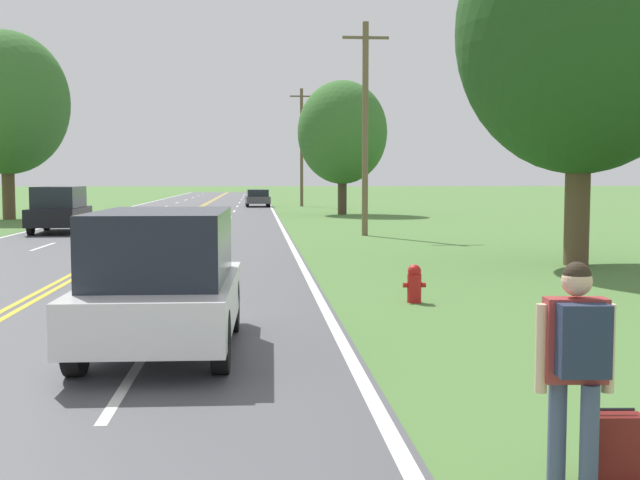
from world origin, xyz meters
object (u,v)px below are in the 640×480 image
object	(u,v)px
tree_mid_treeline	(582,30)
tree_left_verge	(6,103)
suitcase	(614,449)
fire_hydrant	(414,283)
car_white_suv_nearest	(163,278)
car_black_suv_approaching	(60,209)
car_dark_grey_hatchback_mid_near	(258,197)
hitchhiker_person	(577,353)
tree_behind_sign	(342,133)

from	to	relation	value
tree_mid_treeline	tree_left_verge	bearing A→B (deg)	131.57
suitcase	fire_hydrant	world-z (taller)	fire_hydrant
tree_mid_treeline	car_white_suv_nearest	xyz separation A→B (m)	(-9.54, -9.65, -5.05)
suitcase	car_white_suv_nearest	xyz separation A→B (m)	(-3.86, 4.92, 0.71)
fire_hydrant	car_white_suv_nearest	size ratio (longest dim) A/B	0.17
fire_hydrant	tree_left_verge	world-z (taller)	tree_left_verge
tree_left_verge	car_black_suv_approaching	xyz separation A→B (m)	(5.28, -10.89, -5.27)
fire_hydrant	car_dark_grey_hatchback_mid_near	distance (m)	47.83
tree_mid_treeline	car_black_suv_approaching	xyz separation A→B (m)	(-16.39, 13.54, -5.03)
hitchhiker_person	car_dark_grey_hatchback_mid_near	size ratio (longest dim) A/B	0.42
suitcase	tree_mid_treeline	distance (m)	16.67
suitcase	car_black_suv_approaching	bearing A→B (deg)	25.01
tree_mid_treeline	car_dark_grey_hatchback_mid_near	xyz separation A→B (m)	(-8.17, 41.87, -5.30)
car_black_suv_approaching	tree_mid_treeline	bearing A→B (deg)	-131.69
hitchhiker_person	tree_behind_sign	xyz separation A→B (m)	(3.02, 43.41, 3.96)
tree_left_verge	car_black_suv_approaching	bearing A→B (deg)	-64.13
suitcase	tree_behind_sign	size ratio (longest dim) A/B	0.07
tree_behind_sign	car_black_suv_approaching	bearing A→B (deg)	-131.41
hitchhiker_person	fire_hydrant	size ratio (longest dim) A/B	2.41
tree_mid_treeline	hitchhiker_person	bearing A→B (deg)	-112.33
suitcase	tree_mid_treeline	bearing A→B (deg)	-17.13
car_black_suv_approaching	tree_left_verge	bearing A→B (deg)	23.75
fire_hydrant	car_black_suv_approaching	bearing A→B (deg)	119.37
hitchhiker_person	car_white_suv_nearest	world-z (taller)	car_white_suv_nearest
car_black_suv_approaching	car_dark_grey_hatchback_mid_near	size ratio (longest dim) A/B	1.18
hitchhiker_person	tree_mid_treeline	distance (m)	16.68
hitchhiker_person	tree_mid_treeline	xyz separation A→B (m)	(6.05, 14.72, 4.99)
suitcase	car_dark_grey_hatchback_mid_near	bearing A→B (deg)	6.69
suitcase	fire_hydrant	xyz separation A→B (m)	(0.23, 8.69, 0.09)
fire_hydrant	tree_left_verge	xyz separation A→B (m)	(-16.21, 30.31, 5.91)
hitchhiker_person	fire_hydrant	world-z (taller)	hitchhiker_person
hitchhiker_person	fire_hydrant	xyz separation A→B (m)	(0.60, 8.84, -0.68)
tree_left_verge	tree_behind_sign	xyz separation A→B (m)	(18.64, 4.26, -1.27)
hitchhiker_person	tree_left_verge	world-z (taller)	tree_left_verge
car_white_suv_nearest	car_black_suv_approaching	bearing A→B (deg)	-162.39
car_black_suv_approaching	car_white_suv_nearest	bearing A→B (deg)	-165.68
tree_behind_sign	tree_mid_treeline	size ratio (longest dim) A/B	0.84
fire_hydrant	tree_behind_sign	world-z (taller)	tree_behind_sign
car_dark_grey_hatchback_mid_near	tree_behind_sign	bearing A→B (deg)	19.14
fire_hydrant	car_dark_grey_hatchback_mid_near	xyz separation A→B (m)	(-2.72, 47.75, 0.37)
tree_left_verge	car_dark_grey_hatchback_mid_near	size ratio (longest dim) A/B	2.54
car_black_suv_approaching	car_dark_grey_hatchback_mid_near	world-z (taller)	car_black_suv_approaching
car_white_suv_nearest	tree_left_verge	bearing A→B (deg)	-159.24
tree_mid_treeline	car_white_suv_nearest	world-z (taller)	tree_mid_treeline
hitchhiker_person	fire_hydrant	bearing A→B (deg)	0.30
hitchhiker_person	tree_behind_sign	distance (m)	43.70
tree_left_verge	car_black_suv_approaching	distance (m)	13.19
suitcase	tree_left_verge	size ratio (longest dim) A/B	0.06
fire_hydrant	tree_mid_treeline	world-z (taller)	tree_mid_treeline
fire_hydrant	tree_behind_sign	distance (m)	34.97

